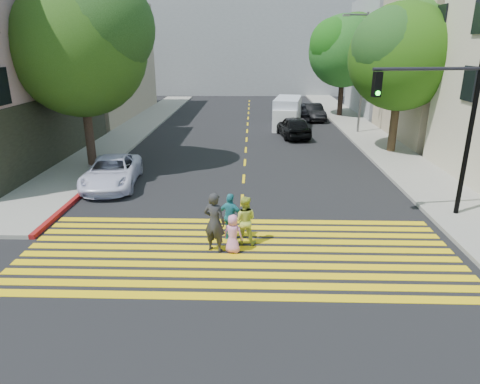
{
  "coord_description": "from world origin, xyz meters",
  "views": [
    {
      "loc": [
        0.41,
        -10.68,
        6.13
      ],
      "look_at": [
        0.0,
        3.0,
        1.4
      ],
      "focal_mm": 32.0,
      "sensor_mm": 36.0,
      "label": 1
    }
  ],
  "objects_px": {
    "silver_car": "(288,106)",
    "white_van": "(287,114)",
    "tree_left": "(80,41)",
    "tree_right_far": "(345,47)",
    "dark_car_near": "(293,127)",
    "white_sedan": "(112,172)",
    "dark_car_parked": "(313,112)",
    "pedestrian_child": "(233,234)",
    "pedestrian_man": "(215,222)",
    "pedestrian_woman": "(244,220)",
    "pedestrian_extra": "(231,217)",
    "traffic_signal": "(444,118)",
    "tree_right_near": "(403,51)"
  },
  "relations": [
    {
      "from": "pedestrian_man",
      "to": "white_van",
      "type": "bearing_deg",
      "value": -79.02
    },
    {
      "from": "white_van",
      "to": "traffic_signal",
      "type": "relative_size",
      "value": 0.88
    },
    {
      "from": "tree_right_near",
      "to": "pedestrian_child",
      "type": "height_order",
      "value": "tree_right_near"
    },
    {
      "from": "pedestrian_child",
      "to": "white_van",
      "type": "bearing_deg",
      "value": -82.44
    },
    {
      "from": "pedestrian_extra",
      "to": "dark_car_near",
      "type": "bearing_deg",
      "value": -79.92
    },
    {
      "from": "tree_right_near",
      "to": "pedestrian_man",
      "type": "height_order",
      "value": "tree_right_near"
    },
    {
      "from": "white_sedan",
      "to": "dark_car_parked",
      "type": "distance_m",
      "value": 21.67
    },
    {
      "from": "pedestrian_man",
      "to": "dark_car_near",
      "type": "distance_m",
      "value": 17.91
    },
    {
      "from": "pedestrian_extra",
      "to": "white_van",
      "type": "bearing_deg",
      "value": -77.36
    },
    {
      "from": "pedestrian_child",
      "to": "dark_car_near",
      "type": "height_order",
      "value": "dark_car_near"
    },
    {
      "from": "tree_right_far",
      "to": "pedestrian_child",
      "type": "bearing_deg",
      "value": -107.45
    },
    {
      "from": "pedestrian_man",
      "to": "pedestrian_woman",
      "type": "relative_size",
      "value": 1.2
    },
    {
      "from": "dark_car_parked",
      "to": "white_van",
      "type": "height_order",
      "value": "white_van"
    },
    {
      "from": "pedestrian_child",
      "to": "dark_car_near",
      "type": "bearing_deg",
      "value": -84.74
    },
    {
      "from": "pedestrian_woman",
      "to": "pedestrian_extra",
      "type": "relative_size",
      "value": 1.01
    },
    {
      "from": "pedestrian_man",
      "to": "white_sedan",
      "type": "bearing_deg",
      "value": -29.35
    },
    {
      "from": "dark_car_near",
      "to": "traffic_signal",
      "type": "relative_size",
      "value": 0.76
    },
    {
      "from": "tree_right_near",
      "to": "dark_car_parked",
      "type": "height_order",
      "value": "tree_right_near"
    },
    {
      "from": "tree_right_far",
      "to": "dark_car_near",
      "type": "xyz_separation_m",
      "value": [
        -4.99,
        -9.16,
        -5.19
      ]
    },
    {
      "from": "pedestrian_child",
      "to": "dark_car_parked",
      "type": "height_order",
      "value": "dark_car_parked"
    },
    {
      "from": "pedestrian_woman",
      "to": "pedestrian_man",
      "type": "bearing_deg",
      "value": 37.93
    },
    {
      "from": "tree_right_far",
      "to": "dark_car_parked",
      "type": "bearing_deg",
      "value": -144.47
    },
    {
      "from": "dark_car_near",
      "to": "traffic_signal",
      "type": "bearing_deg",
      "value": 95.94
    },
    {
      "from": "tree_left",
      "to": "pedestrian_man",
      "type": "distance_m",
      "value": 12.84
    },
    {
      "from": "silver_car",
      "to": "white_van",
      "type": "distance_m",
      "value": 7.02
    },
    {
      "from": "tree_right_near",
      "to": "tree_right_far",
      "type": "bearing_deg",
      "value": 92.02
    },
    {
      "from": "silver_car",
      "to": "dark_car_parked",
      "type": "distance_m",
      "value": 3.79
    },
    {
      "from": "tree_right_far",
      "to": "pedestrian_child",
      "type": "height_order",
      "value": "tree_right_far"
    },
    {
      "from": "silver_car",
      "to": "traffic_signal",
      "type": "height_order",
      "value": "traffic_signal"
    },
    {
      "from": "tree_left",
      "to": "pedestrian_woman",
      "type": "distance_m",
      "value": 13.04
    },
    {
      "from": "silver_car",
      "to": "tree_left",
      "type": "bearing_deg",
      "value": 51.38
    },
    {
      "from": "silver_car",
      "to": "pedestrian_child",
      "type": "bearing_deg",
      "value": 75.18
    },
    {
      "from": "tree_right_far",
      "to": "white_sedan",
      "type": "distance_m",
      "value": 25.3
    },
    {
      "from": "pedestrian_woman",
      "to": "silver_car",
      "type": "bearing_deg",
      "value": -91.46
    },
    {
      "from": "pedestrian_man",
      "to": "tree_left",
      "type": "bearing_deg",
      "value": -31.38
    },
    {
      "from": "tree_right_far",
      "to": "silver_car",
      "type": "relative_size",
      "value": 1.82
    },
    {
      "from": "tree_right_near",
      "to": "dark_car_near",
      "type": "distance_m",
      "value": 8.64
    },
    {
      "from": "silver_car",
      "to": "dark_car_parked",
      "type": "relative_size",
      "value": 1.15
    },
    {
      "from": "tree_right_near",
      "to": "pedestrian_child",
      "type": "bearing_deg",
      "value": -124.0
    },
    {
      "from": "tree_right_near",
      "to": "white_van",
      "type": "xyz_separation_m",
      "value": [
        -5.65,
        7.97,
        -4.7
      ]
    },
    {
      "from": "tree_right_near",
      "to": "pedestrian_woman",
      "type": "height_order",
      "value": "tree_right_near"
    },
    {
      "from": "pedestrian_woman",
      "to": "pedestrian_extra",
      "type": "xyz_separation_m",
      "value": [
        -0.45,
        0.27,
        -0.0
      ]
    },
    {
      "from": "pedestrian_man",
      "to": "pedestrian_extra",
      "type": "distance_m",
      "value": 0.96
    },
    {
      "from": "white_van",
      "to": "silver_car",
      "type": "bearing_deg",
      "value": 94.06
    },
    {
      "from": "tree_right_near",
      "to": "white_sedan",
      "type": "height_order",
      "value": "tree_right_near"
    },
    {
      "from": "pedestrian_woman",
      "to": "dark_car_near",
      "type": "bearing_deg",
      "value": -94.37
    },
    {
      "from": "silver_car",
      "to": "white_sedan",
      "type": "bearing_deg",
      "value": 59.01
    },
    {
      "from": "tree_right_near",
      "to": "silver_car",
      "type": "xyz_separation_m",
      "value": [
        -4.99,
        14.95,
        -5.08
      ]
    },
    {
      "from": "white_van",
      "to": "tree_right_near",
      "type": "bearing_deg",
      "value": -45.22
    },
    {
      "from": "pedestrian_child",
      "to": "silver_car",
      "type": "relative_size",
      "value": 0.26
    }
  ]
}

